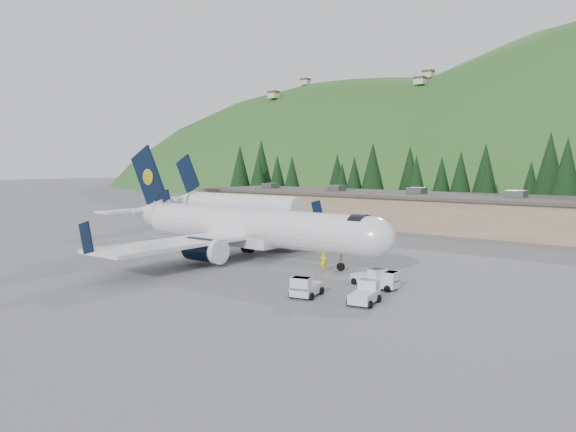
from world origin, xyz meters
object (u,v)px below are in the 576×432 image
Objects in this scene: baggage_tug_b at (371,278)px; baggage_tug_c at (365,294)px; airliner at (244,227)px; terminal_building at (388,208)px; second_airliner at (230,204)px; ramp_worker at (324,261)px; baggage_tug_a at (383,281)px; baggage_tug_d at (305,287)px.

baggage_tug_b is 5.81m from baggage_tug_c.
baggage_tug_b is (17.35, -3.54, -2.55)m from airliner.
airliner reaches higher than terminal_building.
airliner is 1.32× the size of second_airliner.
ramp_worker is at bearing -4.85° from airliner.
ramp_worker is at bearing 37.31° from baggage_tug_c.
baggage_tug_a is at bearing 2.47° from baggage_tug_c.
ramp_worker is (-4.83, 9.22, 0.14)m from baggage_tug_d.
terminal_building is (-23.90, 46.76, 1.93)m from baggage_tug_c.
airliner is 19.35m from baggage_tug_a.
second_airliner reaches higher than baggage_tug_b.
baggage_tug_d reaches higher than baggage_tug_c.
baggage_tug_a is 6.74m from baggage_tug_d.
second_airliner is 25.55m from terminal_building.
terminal_building is at bearing 130.32° from baggage_tug_b.
baggage_tug_a is 8.71m from ramp_worker.
second_airliner reaches higher than baggage_tug_c.
second_airliner is at bearing -141.22° from terminal_building.
ramp_worker reaches higher than baggage_tug_c.
airliner reaches higher than baggage_tug_a.
baggage_tug_d is at bearing -67.91° from terminal_building.
baggage_tug_a is 47.83m from terminal_building.
airliner is at bearing -42.70° from second_airliner.
baggage_tug_b is 0.96× the size of baggage_tug_c.
baggage_tug_a is 1.48m from baggage_tug_b.
second_airliner is 9.08× the size of baggage_tug_b.
baggage_tug_d is (19.47, -47.97, -1.90)m from terminal_building.
terminal_building is 51.80m from baggage_tug_d.
ramp_worker is at bearing 170.32° from baggage_tug_b.
ramp_worker is (34.55, -22.75, -2.46)m from second_airliner.
second_airliner is 50.02m from baggage_tug_a.
baggage_tug_b is at bearing -31.81° from second_airliner.
baggage_tug_b is at bearing 14.73° from baggage_tug_c.
baggage_tug_c is (43.82, -30.76, -2.63)m from second_airliner.
ramp_worker is at bearing -33.36° from second_airliner.
terminal_building reaches higher than baggage_tug_d.
baggage_tug_b is 7.24m from ramp_worker.
terminal_building is (-21.30, 41.56, 1.96)m from baggage_tug_b.
baggage_tug_c is 0.04× the size of terminal_building.
ramp_worker reaches higher than baggage_tug_d.
ramp_worker is at bearing -166.43° from baggage_tug_d.
ramp_worker reaches higher than baggage_tug_a.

